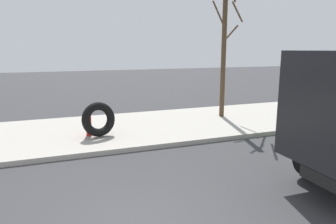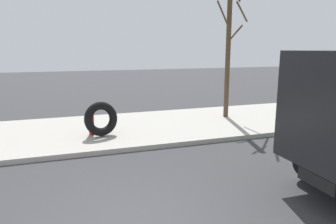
% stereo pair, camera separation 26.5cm
% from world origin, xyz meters
% --- Properties ---
extents(sidewalk_curb, '(36.00, 5.00, 0.15)m').
position_xyz_m(sidewalk_curb, '(0.00, 6.50, 0.07)').
color(sidewalk_curb, '#ADA89E').
rests_on(sidewalk_curb, ground).
extents(fire_hydrant, '(0.21, 0.48, 0.84)m').
position_xyz_m(fire_hydrant, '(-0.16, 5.78, 0.60)').
color(fire_hydrant, red).
rests_on(fire_hydrant, sidewalk_curb).
extents(loose_tire, '(1.22, 0.71, 1.18)m').
position_xyz_m(loose_tire, '(0.14, 5.53, 0.74)').
color(loose_tire, black).
rests_on(loose_tire, sidewalk_curb).
extents(bare_tree, '(1.25, 1.22, 6.16)m').
position_xyz_m(bare_tree, '(5.62, 6.84, 3.32)').
color(bare_tree, '#4C3823').
rests_on(bare_tree, sidewalk_curb).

